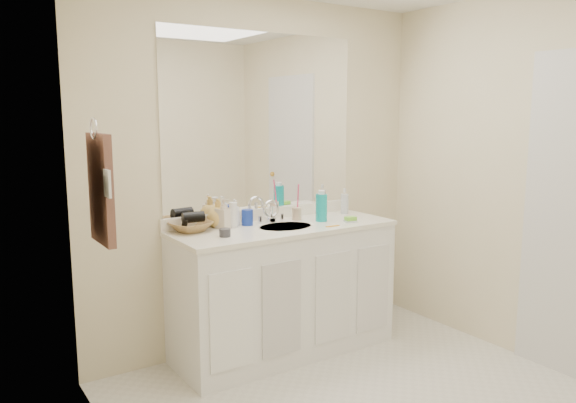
% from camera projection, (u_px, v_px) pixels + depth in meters
% --- Properties ---
extents(wall_back, '(2.60, 0.02, 2.40)m').
position_uv_depth(wall_back, '(262.00, 174.00, 3.91)').
color(wall_back, beige).
rests_on(wall_back, floor).
extents(wall_left, '(0.02, 2.60, 2.40)m').
position_uv_depth(wall_left, '(145.00, 226.00, 2.13)').
color(wall_left, beige).
rests_on(wall_left, floor).
extents(wall_right, '(0.02, 2.60, 2.40)m').
position_uv_depth(wall_right, '(544.00, 180.00, 3.55)').
color(wall_right, beige).
rests_on(wall_right, floor).
extents(vanity_cabinet, '(1.50, 0.55, 0.85)m').
position_uv_depth(vanity_cabinet, '(284.00, 291.00, 3.80)').
color(vanity_cabinet, white).
rests_on(vanity_cabinet, floor).
extents(countertop, '(1.52, 0.57, 0.03)m').
position_uv_depth(countertop, '(284.00, 228.00, 3.73)').
color(countertop, white).
rests_on(countertop, vanity_cabinet).
extents(backsplash, '(1.52, 0.03, 0.08)m').
position_uv_depth(backsplash, '(264.00, 214.00, 3.94)').
color(backsplash, white).
rests_on(backsplash, countertop).
extents(sink_basin, '(0.37, 0.37, 0.02)m').
position_uv_depth(sink_basin, '(286.00, 228.00, 3.72)').
color(sink_basin, beige).
rests_on(sink_basin, countertop).
extents(faucet, '(0.02, 0.02, 0.11)m').
position_uv_depth(faucet, '(271.00, 214.00, 3.85)').
color(faucet, silver).
rests_on(faucet, countertop).
extents(mirror, '(1.48, 0.01, 1.20)m').
position_uv_depth(mirror, '(262.00, 122.00, 3.85)').
color(mirror, white).
rests_on(mirror, wall_back).
extents(blue_mug, '(0.10, 0.10, 0.11)m').
position_uv_depth(blue_mug, '(247.00, 217.00, 3.74)').
color(blue_mug, '#1732A1').
rests_on(blue_mug, countertop).
extents(tan_cup, '(0.09, 0.09, 0.09)m').
position_uv_depth(tan_cup, '(297.00, 214.00, 3.92)').
color(tan_cup, beige).
rests_on(tan_cup, countertop).
extents(toothbrush, '(0.02, 0.04, 0.21)m').
position_uv_depth(toothbrush, '(298.00, 199.00, 3.91)').
color(toothbrush, '#F54078').
rests_on(toothbrush, tan_cup).
extents(mouthwash_bottle, '(0.10, 0.10, 0.19)m').
position_uv_depth(mouthwash_bottle, '(321.00, 208.00, 3.87)').
color(mouthwash_bottle, '#0DA2A6').
rests_on(mouthwash_bottle, countertop).
extents(clear_pump_bottle, '(0.07, 0.07, 0.15)m').
position_uv_depth(clear_pump_bottle, '(345.00, 204.00, 4.16)').
color(clear_pump_bottle, silver).
rests_on(clear_pump_bottle, countertop).
extents(soap_dish, '(0.11, 0.10, 0.01)m').
position_uv_depth(soap_dish, '(350.00, 221.00, 3.86)').
color(soap_dish, silver).
rests_on(soap_dish, countertop).
extents(green_soap, '(0.08, 0.06, 0.03)m').
position_uv_depth(green_soap, '(351.00, 218.00, 3.85)').
color(green_soap, '#78D534').
rests_on(green_soap, soap_dish).
extents(orange_comb, '(0.10, 0.03, 0.00)m').
position_uv_depth(orange_comb, '(333.00, 226.00, 3.71)').
color(orange_comb, orange).
rests_on(orange_comb, countertop).
extents(dark_jar, '(0.09, 0.09, 0.05)m').
position_uv_depth(dark_jar, '(225.00, 233.00, 3.40)').
color(dark_jar, '#333239').
rests_on(dark_jar, countertop).
extents(extra_white_bottle, '(0.05, 0.05, 0.17)m').
position_uv_depth(extra_white_bottle, '(233.00, 215.00, 3.65)').
color(extra_white_bottle, white).
rests_on(extra_white_bottle, countertop).
extents(soap_bottle_white, '(0.08, 0.08, 0.18)m').
position_uv_depth(soap_bottle_white, '(235.00, 213.00, 3.72)').
color(soap_bottle_white, white).
rests_on(soap_bottle_white, countertop).
extents(soap_bottle_cream, '(0.11, 0.11, 0.19)m').
position_uv_depth(soap_bottle_cream, '(224.00, 214.00, 3.64)').
color(soap_bottle_cream, beige).
rests_on(soap_bottle_cream, countertop).
extents(soap_bottle_yellow, '(0.17, 0.17, 0.19)m').
position_uv_depth(soap_bottle_yellow, '(218.00, 213.00, 3.68)').
color(soap_bottle_yellow, '#EBBC5B').
rests_on(soap_bottle_yellow, countertop).
extents(wicker_basket, '(0.31, 0.31, 0.06)m').
position_uv_depth(wicker_basket, '(191.00, 227.00, 3.55)').
color(wicker_basket, olive).
rests_on(wicker_basket, countertop).
extents(hair_dryer, '(0.15, 0.08, 0.07)m').
position_uv_depth(hair_dryer, '(193.00, 217.00, 3.55)').
color(hair_dryer, black).
rests_on(hair_dryer, wicker_basket).
extents(towel_ring, '(0.01, 0.11, 0.11)m').
position_uv_depth(towel_ring, '(93.00, 128.00, 2.73)').
color(towel_ring, silver).
rests_on(towel_ring, wall_left).
extents(hand_towel, '(0.04, 0.32, 0.55)m').
position_uv_depth(hand_towel, '(101.00, 189.00, 2.79)').
color(hand_towel, '#4C3129').
rests_on(hand_towel, towel_ring).
extents(switch_plate, '(0.01, 0.08, 0.13)m').
position_uv_depth(switch_plate, '(107.00, 184.00, 2.60)').
color(switch_plate, silver).
rests_on(switch_plate, wall_left).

